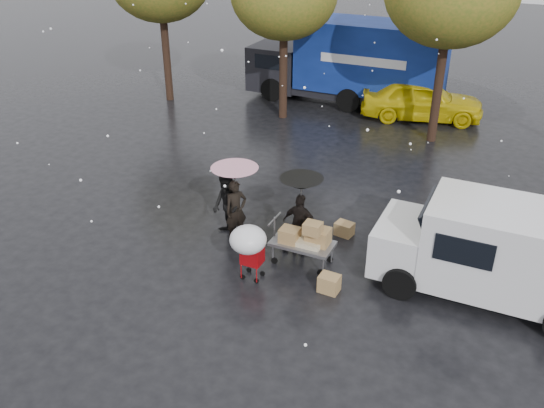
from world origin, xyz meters
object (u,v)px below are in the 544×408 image
at_px(shopping_cart, 249,242).
at_px(white_van, 498,251).
at_px(person_black, 300,224).
at_px(vendor_cart, 306,238).
at_px(person_pink, 236,210).
at_px(blue_truck, 352,63).
at_px(yellow_taxi, 422,100).

height_order(shopping_cart, white_van, white_van).
height_order(person_black, white_van, white_van).
distance_m(person_black, vendor_cart, 0.55).
distance_m(shopping_cart, white_van, 5.43).
distance_m(person_pink, vendor_cart, 2.11).
distance_m(white_van, blue_truck, 13.85).
relative_size(person_black, blue_truck, 0.19).
distance_m(vendor_cart, white_van, 4.28).
distance_m(white_van, yellow_taxi, 11.74).
bearing_deg(blue_truck, person_pink, -85.51).
bearing_deg(vendor_cart, white_van, 8.37).
distance_m(blue_truck, yellow_taxi, 3.47).
xyz_separation_m(vendor_cart, yellow_taxi, (0.22, 11.66, 0.08)).
height_order(person_pink, vendor_cart, person_pink).
height_order(blue_truck, yellow_taxi, blue_truck).
relative_size(person_pink, person_black, 1.03).
bearing_deg(yellow_taxi, person_black, 162.74).
bearing_deg(vendor_cart, blue_truck, 103.71).
relative_size(vendor_cart, white_van, 0.31).
bearing_deg(vendor_cart, yellow_taxi, 88.91).
xyz_separation_m(vendor_cart, white_van, (4.21, 0.62, 0.43)).
distance_m(person_pink, blue_truck, 12.14).
xyz_separation_m(person_pink, vendor_cart, (2.08, -0.35, -0.10)).
bearing_deg(blue_truck, white_van, -58.46).
distance_m(person_pink, white_van, 6.31).
bearing_deg(person_pink, person_black, -53.45).
height_order(person_black, yellow_taxi, yellow_taxi).
distance_m(vendor_cart, blue_truck, 12.82).
bearing_deg(white_van, shopping_cart, -160.13).
relative_size(person_black, yellow_taxi, 0.34).
relative_size(shopping_cart, blue_truck, 0.18).
bearing_deg(blue_truck, shopping_cart, -81.11).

